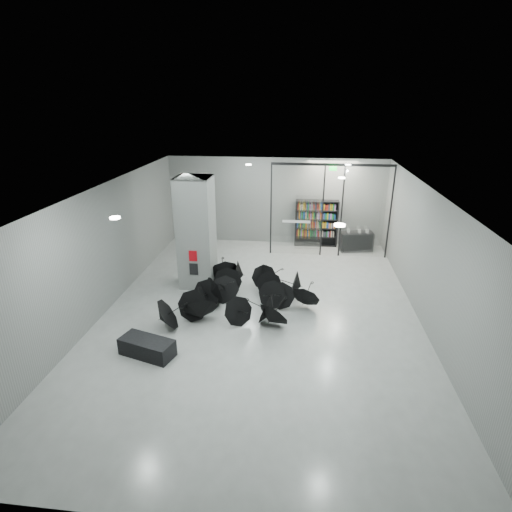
# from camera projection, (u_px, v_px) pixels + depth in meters

# --- Properties ---
(room) EXTENTS (14.00, 14.02, 4.01)m
(room) POSITION_uv_depth(u_px,v_px,m) (260.00, 230.00, 11.98)
(room) COLOR gray
(room) RESTS_ON ground
(column) EXTENTS (1.20, 1.20, 4.00)m
(column) POSITION_uv_depth(u_px,v_px,m) (196.00, 233.00, 14.40)
(column) COLOR slate
(column) RESTS_ON ground
(fire_cabinet) EXTENTS (0.28, 0.04, 0.38)m
(fire_cabinet) POSITION_uv_depth(u_px,v_px,m) (193.00, 256.00, 14.07)
(fire_cabinet) COLOR #A50A07
(fire_cabinet) RESTS_ON column
(info_panel) EXTENTS (0.30, 0.03, 0.42)m
(info_panel) POSITION_uv_depth(u_px,v_px,m) (194.00, 269.00, 14.25)
(info_panel) COLOR black
(info_panel) RESTS_ON column
(exit_sign) EXTENTS (0.30, 0.06, 0.15)m
(exit_sign) POSITION_uv_depth(u_px,v_px,m) (333.00, 169.00, 16.27)
(exit_sign) COLOR #0CE533
(exit_sign) RESTS_ON room
(glass_partition) EXTENTS (5.06, 0.08, 4.00)m
(glass_partition) POSITION_uv_depth(u_px,v_px,m) (330.00, 207.00, 17.06)
(glass_partition) COLOR silver
(glass_partition) RESTS_ON ground
(bench) EXTENTS (1.60, 1.04, 0.48)m
(bench) POSITION_uv_depth(u_px,v_px,m) (147.00, 347.00, 10.86)
(bench) COLOR black
(bench) RESTS_ON ground
(bookshelf) EXTENTS (1.97, 0.44, 2.15)m
(bookshelf) POSITION_uv_depth(u_px,v_px,m) (316.00, 223.00, 18.67)
(bookshelf) COLOR black
(bookshelf) RESTS_ON ground
(shop_counter) EXTENTS (1.54, 0.86, 0.87)m
(shop_counter) POSITION_uv_depth(u_px,v_px,m) (356.00, 242.00, 18.22)
(shop_counter) COLOR black
(shop_counter) RESTS_ON ground
(umbrella_cluster) EXTENTS (5.44, 4.41, 1.32)m
(umbrella_cluster) POSITION_uv_depth(u_px,v_px,m) (240.00, 297.00, 13.41)
(umbrella_cluster) COLOR black
(umbrella_cluster) RESTS_ON ground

